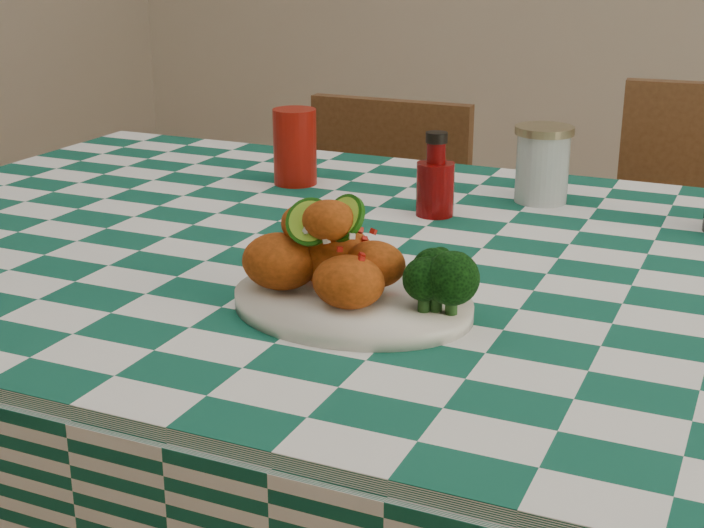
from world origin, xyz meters
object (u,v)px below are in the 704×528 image
at_px(red_tumbler, 295,147).
at_px(dining_table, 389,510).
at_px(mason_jar, 542,164).
at_px(ketchup_bottle, 436,174).
at_px(wooden_chair_left, 360,299).
at_px(plate, 352,303).
at_px(fried_chicken_pile, 333,247).

bearing_deg(red_tumbler, dining_table, -43.97).
bearing_deg(mason_jar, dining_table, -109.48).
relative_size(ketchup_bottle, wooden_chair_left, 0.15).
distance_m(mason_jar, wooden_chair_left, 0.75).
bearing_deg(wooden_chair_left, plate, -67.20).
height_order(dining_table, ketchup_bottle, ketchup_bottle).
bearing_deg(red_tumbler, fried_chicken_pile, -58.47).
height_order(plate, mason_jar, mason_jar).
xyz_separation_m(dining_table, mason_jar, (0.12, 0.33, 0.45)).
relative_size(red_tumbler, wooden_chair_left, 0.15).
bearing_deg(fried_chicken_pile, plate, 0.00).
relative_size(mason_jar, wooden_chair_left, 0.14).
bearing_deg(plate, dining_table, 99.73).
height_order(mason_jar, wooden_chair_left, mason_jar).
bearing_deg(fried_chicken_pile, dining_table, 93.69).
xyz_separation_m(plate, wooden_chair_left, (-0.39, 0.92, -0.38)).
bearing_deg(ketchup_bottle, mason_jar, 48.21).
height_order(plate, ketchup_bottle, ketchup_bottle).
distance_m(red_tumbler, wooden_chair_left, 0.62).
bearing_deg(dining_table, ketchup_bottle, 92.53).
distance_m(plate, mason_jar, 0.55).
relative_size(dining_table, ketchup_bottle, 13.37).
distance_m(fried_chicken_pile, red_tumbler, 0.57).
xyz_separation_m(plate, fried_chicken_pile, (-0.02, 0.00, 0.06)).
xyz_separation_m(dining_table, plate, (0.04, -0.21, 0.40)).
height_order(plate, fried_chicken_pile, fried_chicken_pile).
relative_size(plate, fried_chicken_pile, 1.66).
xyz_separation_m(fried_chicken_pile, ketchup_bottle, (-0.02, 0.40, -0.01)).
bearing_deg(ketchup_bottle, wooden_chair_left, 123.67).
relative_size(fried_chicken_pile, mason_jar, 1.41).
height_order(plate, wooden_chair_left, wooden_chair_left).
bearing_deg(red_tumbler, ketchup_bottle, -16.91).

